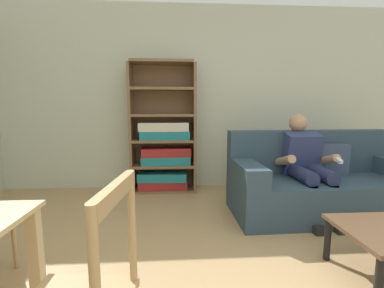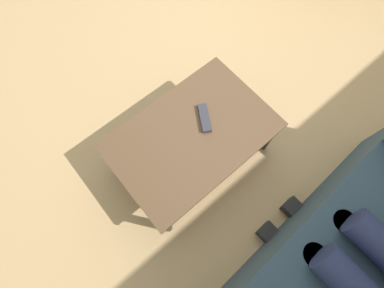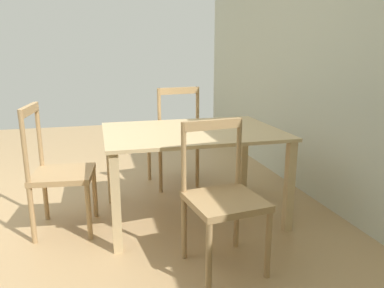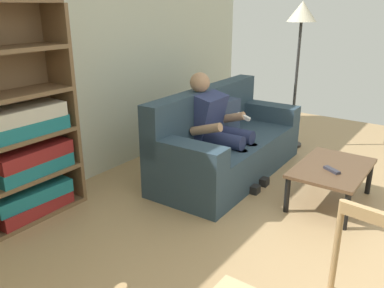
{
  "view_description": "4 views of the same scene",
  "coord_description": "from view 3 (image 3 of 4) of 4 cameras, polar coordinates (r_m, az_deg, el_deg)",
  "views": [
    {
      "loc": [
        -0.53,
        -0.89,
        1.2
      ],
      "look_at": [
        -0.4,
        1.26,
        0.9
      ],
      "focal_mm": 24.16,
      "sensor_mm": 36.0,
      "label": 1
    },
    {
      "loc": [
        1.45,
        1.14,
        1.74
      ],
      "look_at": [
        1.07,
        0.69,
        0.22
      ],
      "focal_mm": 25.5,
      "sensor_mm": 36.0,
      "label": 2
    },
    {
      "loc": [
        -1.2,
        2.7,
        1.3
      ],
      "look_at": [
        -1.91,
        0.0,
        0.6
      ],
      "focal_mm": 34.32,
      "sensor_mm": 36.0,
      "label": 3
    },
    {
      "loc": [
        -2.45,
        -0.21,
        1.79
      ],
      "look_at": [
        -0.4,
        1.26,
        0.9
      ],
      "focal_mm": 36.92,
      "sensor_mm": 36.0,
      "label": 4
    }
  ],
  "objects": [
    {
      "name": "wall_side",
      "position": [
        3.32,
        21.51,
        13.81
      ],
      "size": [
        0.12,
        6.11,
        2.68
      ],
      "primitive_type": "cube",
      "color": "beige",
      "rests_on": "ground_plane"
    },
    {
      "name": "dining_table",
      "position": [
        2.87,
        -0.0,
        0.33
      ],
      "size": [
        1.35,
        0.97,
        0.71
      ],
      "color": "#D1B27F",
      "rests_on": "ground_plane"
    },
    {
      "name": "dining_chair_near_wall",
      "position": [
        2.24,
        4.81,
        -8.42
      ],
      "size": [
        0.47,
        0.47,
        0.9
      ],
      "color": "tan",
      "rests_on": "ground_plane"
    },
    {
      "name": "dining_chair_facing_couch",
      "position": [
        2.85,
        -20.03,
        -4.19
      ],
      "size": [
        0.46,
        0.46,
        0.94
      ],
      "color": "tan",
      "rests_on": "ground_plane"
    },
    {
      "name": "dining_chair_by_doorway",
      "position": [
        3.62,
        -2.92,
        0.97
      ],
      "size": [
        0.48,
        0.48,
        0.99
      ],
      "color": "tan",
      "rests_on": "ground_plane"
    }
  ]
}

